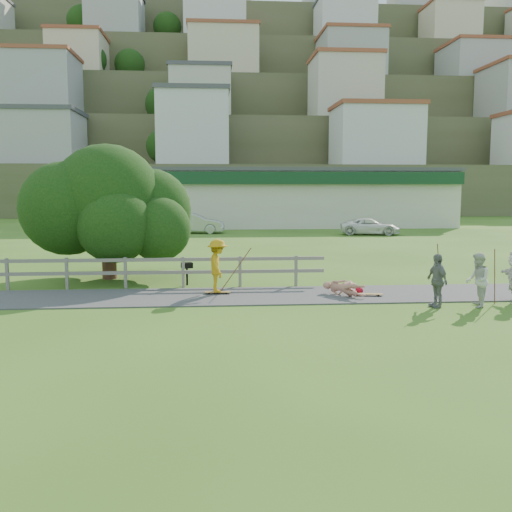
% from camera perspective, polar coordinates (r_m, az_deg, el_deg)
% --- Properties ---
extents(ground, '(260.00, 260.00, 0.00)m').
position_cam_1_polar(ground, '(17.03, -1.03, -5.04)').
color(ground, '#37611B').
rests_on(ground, ground).
extents(path, '(34.00, 3.00, 0.04)m').
position_cam_1_polar(path, '(18.49, -1.32, -4.01)').
color(path, '#3A3A3C').
rests_on(path, ground).
extents(fence, '(15.05, 0.10, 1.10)m').
position_cam_1_polar(fence, '(20.44, -14.65, -1.18)').
color(fence, slate).
rests_on(fence, ground).
extents(strip_mall, '(32.50, 10.75, 5.10)m').
position_cam_1_polar(strip_mall, '(51.81, 1.03, 5.93)').
color(strip_mall, beige).
rests_on(strip_mall, ground).
extents(hillside, '(220.00, 67.00, 47.50)m').
position_cam_1_polar(hillside, '(108.48, -4.07, 12.74)').
color(hillside, '#4B5130').
rests_on(hillside, ground).
extents(skater_rider, '(0.73, 1.17, 1.74)m').
position_cam_1_polar(skater_rider, '(18.65, -3.87, -1.28)').
color(skater_rider, '#BE8911').
rests_on(skater_rider, ground).
extents(skater_fallen, '(1.44, 1.26, 0.57)m').
position_cam_1_polar(skater_fallen, '(18.62, 8.78, -3.20)').
color(skater_fallen, tan).
rests_on(skater_fallen, ground).
extents(spectator_a, '(0.83, 0.94, 1.62)m').
position_cam_1_polar(spectator_a, '(17.99, 21.28, -2.25)').
color(spectator_a, silver).
rests_on(spectator_a, ground).
extents(spectator_b, '(0.55, 0.99, 1.59)m').
position_cam_1_polar(spectator_b, '(17.58, 17.64, -2.35)').
color(spectator_b, slate).
rests_on(spectator_b, ground).
extents(car_silver, '(4.70, 2.01, 1.51)m').
position_cam_1_polar(car_silver, '(43.39, -6.25, 3.27)').
color(car_silver, '#B5B7BD').
rests_on(car_silver, ground).
extents(car_white, '(4.60, 2.72, 1.20)m').
position_cam_1_polar(car_white, '(42.61, 11.33, 2.90)').
color(car_white, white).
rests_on(car_white, ground).
extents(tree, '(6.69, 6.69, 4.24)m').
position_cam_1_polar(tree, '(22.51, -14.58, 3.14)').
color(tree, black).
rests_on(tree, ground).
extents(bbq, '(0.45, 0.39, 0.82)m').
position_cam_1_polar(bbq, '(20.68, -6.91, -1.78)').
color(bbq, black).
rests_on(bbq, ground).
extents(longboard_rider, '(0.85, 0.23, 0.09)m').
position_cam_1_polar(longboard_rider, '(18.79, -3.85, -3.76)').
color(longboard_rider, olive).
rests_on(longboard_rider, ground).
extents(longboard_fallen, '(0.90, 0.35, 0.10)m').
position_cam_1_polar(longboard_fallen, '(18.76, 11.22, -3.89)').
color(longboard_fallen, olive).
rests_on(longboard_fallen, ground).
extents(helmet, '(0.26, 0.26, 0.26)m').
position_cam_1_polar(helmet, '(19.12, 10.28, -3.42)').
color(helmet, '#B00A1D').
rests_on(helmet, ground).
extents(pole_rider, '(0.03, 0.03, 1.84)m').
position_cam_1_polar(pole_rider, '(19.06, -2.08, -0.94)').
color(pole_rider, brown).
rests_on(pole_rider, ground).
extents(pole_spec_left, '(0.03, 0.03, 1.86)m').
position_cam_1_polar(pole_spec_left, '(17.88, 17.87, -1.77)').
color(pole_spec_left, brown).
rests_on(pole_spec_left, ground).
extents(pole_spec_right, '(0.03, 0.03, 1.68)m').
position_cam_1_polar(pole_spec_right, '(18.66, 22.76, -1.90)').
color(pole_spec_right, brown).
rests_on(pole_spec_right, ground).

